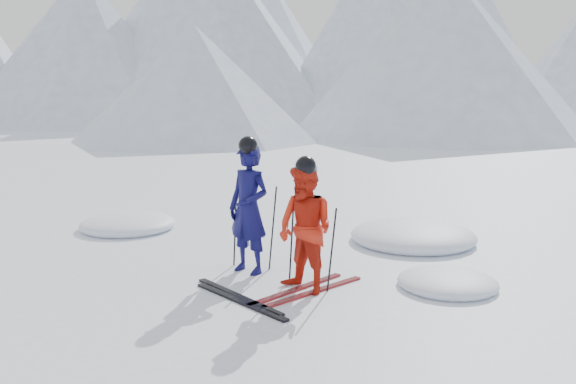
% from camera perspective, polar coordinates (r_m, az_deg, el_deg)
% --- Properties ---
extents(ground, '(160.00, 160.00, 0.00)m').
position_cam_1_polar(ground, '(7.98, 7.76, -9.05)').
color(ground, white).
rests_on(ground, ground).
extents(skier_blue, '(0.74, 0.58, 1.80)m').
position_cam_1_polar(skier_blue, '(8.45, -3.70, -1.61)').
color(skier_blue, '#0C0B47').
rests_on(skier_blue, ground).
extents(skier_red, '(0.96, 0.86, 1.63)m').
position_cam_1_polar(skier_red, '(7.63, 1.64, -3.50)').
color(skier_red, red).
rests_on(skier_red, ground).
extents(pole_blue_left, '(0.12, 0.08, 1.20)m').
position_cam_1_polar(pole_blue_left, '(8.78, -4.96, -3.19)').
color(pole_blue_left, black).
rests_on(pole_blue_left, ground).
extents(pole_blue_right, '(0.12, 0.07, 1.20)m').
position_cam_1_polar(pole_blue_right, '(8.62, -1.43, -3.40)').
color(pole_blue_right, black).
rests_on(pole_blue_right, ground).
extents(pole_red_left, '(0.11, 0.09, 1.08)m').
position_cam_1_polar(pole_red_left, '(8.03, 0.32, -4.82)').
color(pole_red_left, black).
rests_on(pole_red_left, ground).
extents(pole_red_right, '(0.11, 0.08, 1.08)m').
position_cam_1_polar(pole_red_right, '(7.73, 4.12, -5.43)').
color(pole_red_right, black).
rests_on(pole_red_right, ground).
extents(ski_worn_left, '(0.65, 1.63, 0.03)m').
position_cam_1_polar(ski_worn_left, '(7.89, 0.80, -9.07)').
color(ski_worn_left, black).
rests_on(ski_worn_left, ground).
extents(ski_worn_right, '(0.76, 1.60, 0.03)m').
position_cam_1_polar(ski_worn_right, '(7.81, 2.44, -9.30)').
color(ski_worn_right, black).
rests_on(ski_worn_right, ground).
extents(ski_loose_a, '(1.57, 0.83, 0.03)m').
position_cam_1_polar(ski_loose_a, '(7.66, -4.66, -9.70)').
color(ski_loose_a, black).
rests_on(ski_loose_a, ground).
extents(ski_loose_b, '(1.59, 0.78, 0.03)m').
position_cam_1_polar(ski_loose_b, '(7.49, -4.53, -10.15)').
color(ski_loose_b, black).
rests_on(ski_loose_b, ground).
extents(snow_lumps, '(10.44, 5.02, 0.46)m').
position_cam_1_polar(snow_lumps, '(9.90, 5.09, -5.29)').
color(snow_lumps, white).
rests_on(snow_lumps, ground).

